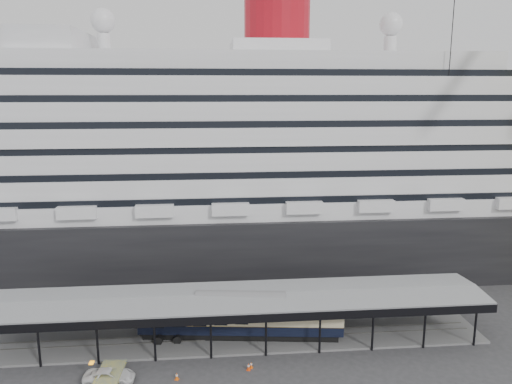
{
  "coord_description": "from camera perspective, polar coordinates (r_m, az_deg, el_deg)",
  "views": [
    {
      "loc": [
        -2.71,
        -47.13,
        27.67
      ],
      "look_at": [
        2.51,
        8.0,
        16.29
      ],
      "focal_mm": 35.0,
      "sensor_mm": 36.0,
      "label": 1
    }
  ],
  "objects": [
    {
      "name": "platform_canopy",
      "position": [
        58.01,
        -2.26,
        -14.27
      ],
      "size": [
        56.0,
        9.18,
        5.3
      ],
      "color": "slate",
      "rests_on": "ground"
    },
    {
      "name": "ground",
      "position": [
        54.72,
        -1.93,
        -18.77
      ],
      "size": [
        200.0,
        200.0,
        0.0
      ],
      "primitive_type": "plane",
      "color": "#313134",
      "rests_on": "ground"
    },
    {
      "name": "pullman_carriage",
      "position": [
        57.88,
        -1.76,
        -13.94
      ],
      "size": [
        23.02,
        5.69,
        22.42
      ],
      "rotation": [
        0.0,
        0.0,
        -0.12
      ],
      "color": "black",
      "rests_on": "ground"
    },
    {
      "name": "cruise_ship",
      "position": [
        79.73,
        -3.4,
        4.87
      ],
      "size": [
        130.0,
        30.0,
        43.9
      ],
      "color": "black",
      "rests_on": "ground"
    },
    {
      "name": "port_truck",
      "position": [
        52.95,
        -16.41,
        -19.56
      ],
      "size": [
        4.98,
        2.51,
        1.35
      ],
      "primitive_type": "imported",
      "rotation": [
        0.0,
        0.0,
        1.52
      ],
      "color": "silver",
      "rests_on": "ground"
    },
    {
      "name": "traffic_cone_mid",
      "position": [
        53.09,
        -0.85,
        -19.33
      ],
      "size": [
        0.49,
        0.49,
        0.76
      ],
      "rotation": [
        0.0,
        0.0,
        -0.31
      ],
      "color": "#EA420D",
      "rests_on": "ground"
    },
    {
      "name": "traffic_cone_right",
      "position": [
        53.44,
        -0.55,
        -19.15
      ],
      "size": [
        0.45,
        0.45,
        0.68
      ],
      "rotation": [
        0.0,
        0.0,
        -0.35
      ],
      "color": "#FA5F0D",
      "rests_on": "ground"
    },
    {
      "name": "traffic_cone_left",
      "position": [
        52.21,
        -9.05,
        -20.07
      ],
      "size": [
        0.51,
        0.51,
        0.75
      ],
      "rotation": [
        0.0,
        0.0,
        -0.4
      ],
      "color": "#EC5A0D",
      "rests_on": "ground"
    }
  ]
}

